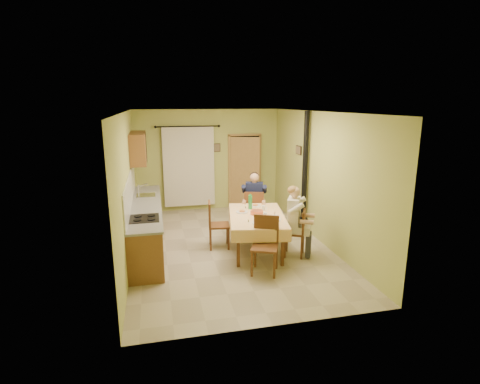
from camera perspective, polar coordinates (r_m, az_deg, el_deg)
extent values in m
cube|color=tan|center=(8.05, -1.59, -8.24)|extent=(4.00, 6.00, 0.01)
cube|color=#B4BB60|center=(10.56, -4.88, 4.85)|extent=(4.00, 0.04, 2.80)
cube|color=#B4BB60|center=(4.84, 5.39, -5.67)|extent=(4.00, 0.04, 2.80)
cube|color=#B4BB60|center=(7.52, -16.77, 0.77)|extent=(0.04, 6.00, 2.80)
cube|color=#B4BB60|center=(8.26, 12.08, 2.17)|extent=(0.04, 6.00, 2.80)
cube|color=white|center=(7.48, -1.73, 12.10)|extent=(4.00, 6.00, 0.04)
cube|color=brown|center=(8.15, -14.03, -5.10)|extent=(0.60, 3.60, 0.88)
cube|color=gray|center=(8.01, -14.22, -1.98)|extent=(0.64, 3.64, 0.04)
cube|color=white|center=(7.95, -16.41, 0.21)|extent=(0.02, 3.60, 0.66)
cube|color=silver|center=(8.79, -14.15, -0.52)|extent=(0.42, 0.42, 0.03)
cube|color=black|center=(7.05, -14.35, -3.92)|extent=(0.52, 0.56, 0.02)
cube|color=black|center=(7.20, -11.76, -7.40)|extent=(0.01, 0.55, 0.55)
cube|color=brown|center=(9.10, -15.24, 6.53)|extent=(0.35, 1.40, 0.70)
cylinder|color=black|center=(10.27, -7.97, 9.86)|extent=(1.70, 0.04, 0.04)
cube|color=silver|center=(10.42, -7.79, 3.82)|extent=(1.40, 0.06, 2.20)
cube|color=black|center=(10.80, 0.70, 3.10)|extent=(0.84, 0.03, 2.06)
cube|color=#A77E46|center=(10.69, -1.63, 2.99)|extent=(0.06, 0.06, 2.12)
cube|color=#A77E46|center=(10.90, 3.02, 3.18)|extent=(0.06, 0.06, 2.12)
cube|color=#A77E46|center=(10.64, 0.73, 8.71)|extent=(0.96, 0.06, 0.06)
cube|color=#A77E46|center=(10.66, 0.78, 2.91)|extent=(0.79, 0.29, 2.04)
cube|color=#F1BE7B|center=(7.61, 2.59, -3.65)|extent=(1.39, 1.98, 0.04)
cube|color=#F1BE7B|center=(6.79, 3.29, -6.81)|extent=(1.07, 0.21, 0.22)
cube|color=#F1BE7B|center=(8.51, 2.02, -2.55)|extent=(1.07, 0.21, 0.22)
cube|color=#F1BE7B|center=(7.61, -1.49, -4.51)|extent=(0.34, 1.79, 0.22)
cube|color=#F1BE7B|center=(7.71, 6.60, -4.36)|extent=(0.34, 1.79, 0.22)
cylinder|color=white|center=(8.22, 2.34, -2.12)|extent=(0.25, 0.25, 0.02)
ellipsoid|color=#CC7233|center=(8.22, 2.34, -1.98)|extent=(0.12, 0.12, 0.05)
cylinder|color=white|center=(7.03, 3.23, -4.88)|extent=(0.25, 0.25, 0.02)
ellipsoid|color=#CC7233|center=(7.02, 3.23, -4.72)|extent=(0.12, 0.12, 0.05)
cylinder|color=white|center=(7.32, 5.31, -4.17)|extent=(0.25, 0.25, 0.02)
ellipsoid|color=#CC7233|center=(7.31, 5.31, -4.01)|extent=(0.12, 0.12, 0.05)
cylinder|color=white|center=(7.76, 0.32, -3.08)|extent=(0.25, 0.25, 0.02)
ellipsoid|color=#CC7233|center=(7.75, 0.32, -2.93)|extent=(0.12, 0.12, 0.05)
cylinder|color=#E56B3E|center=(7.64, 2.56, -3.11)|extent=(0.26, 0.26, 0.08)
cylinder|color=white|center=(7.08, 3.00, -4.75)|extent=(0.28, 0.28, 0.02)
cube|color=tan|center=(7.12, 2.91, -4.46)|extent=(0.06, 0.07, 0.03)
cube|color=tan|center=(7.07, 2.58, -4.58)|extent=(0.07, 0.06, 0.03)
cube|color=tan|center=(7.14, 2.96, -4.41)|extent=(0.07, 0.07, 0.03)
cylinder|color=silver|center=(7.43, 3.87, -3.53)|extent=(0.07, 0.07, 0.10)
cylinder|color=silver|center=(7.91, 3.61, -2.46)|extent=(0.07, 0.07, 0.10)
cylinder|color=white|center=(6.84, 5.31, -4.47)|extent=(0.11, 0.11, 0.22)
cylinder|color=silver|center=(6.83, 5.32, -4.23)|extent=(0.02, 0.02, 0.30)
cube|color=#573017|center=(8.79, 2.16, -3.04)|extent=(0.55, 0.55, 0.04)
cube|color=#573017|center=(8.52, 2.14, -1.67)|extent=(0.44, 0.16, 0.51)
cube|color=#573017|center=(6.71, 3.78, -8.43)|extent=(0.60, 0.60, 0.04)
cube|color=#573017|center=(6.81, 4.03, -5.60)|extent=(0.43, 0.22, 0.52)
cube|color=#573017|center=(7.51, 8.30, -6.12)|extent=(0.52, 0.52, 0.04)
cube|color=#573017|center=(7.42, 9.70, -4.45)|extent=(0.21, 0.36, 0.44)
cube|color=#573017|center=(7.86, -3.22, -5.10)|extent=(0.48, 0.48, 0.04)
cube|color=#573017|center=(7.77, -4.67, -3.29)|extent=(0.09, 0.43, 0.49)
cube|color=#141938|center=(8.67, 2.15, -2.72)|extent=(0.46, 0.49, 0.16)
cube|color=#141938|center=(8.71, 2.19, -0.27)|extent=(0.45, 0.32, 0.54)
sphere|color=tan|center=(8.61, 2.21, 2.24)|extent=(0.21, 0.21, 0.21)
ellipsoid|color=black|center=(8.64, 2.22, 2.55)|extent=(0.21, 0.21, 0.16)
cube|color=silver|center=(7.47, 9.09, -5.59)|extent=(0.52, 0.50, 0.16)
cube|color=silver|center=(7.38, 8.19, -2.96)|extent=(0.38, 0.46, 0.54)
sphere|color=tan|center=(7.28, 8.37, -0.02)|extent=(0.21, 0.21, 0.21)
ellipsoid|color=olive|center=(7.27, 8.06, 0.31)|extent=(0.21, 0.21, 0.16)
cylinder|color=black|center=(8.76, 9.84, 2.91)|extent=(0.12, 0.12, 2.80)
cylinder|color=black|center=(9.07, 9.52, -4.88)|extent=(0.24, 0.24, 0.30)
cube|color=black|center=(10.52, -3.54, 6.76)|extent=(0.19, 0.03, 0.23)
cube|color=brown|center=(9.27, 8.92, 6.33)|extent=(0.03, 0.31, 0.21)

